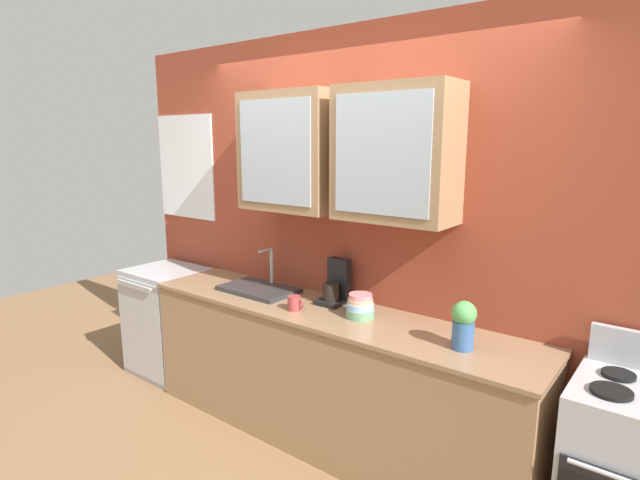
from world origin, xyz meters
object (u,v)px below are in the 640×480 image
at_px(bowl_stack, 360,306).
at_px(cup_near_sink, 295,303).
at_px(dishwasher, 169,320).
at_px(vase, 464,324).
at_px(sink_faucet, 259,288).
at_px(coffee_maker, 335,287).

distance_m(bowl_stack, cup_near_sink, 0.42).
bearing_deg(cup_near_sink, dishwasher, 175.68).
bearing_deg(dishwasher, vase, -0.78).
height_order(bowl_stack, vase, vase).
distance_m(sink_faucet, vase, 1.54).
bearing_deg(dishwasher, bowl_stack, 1.01).
relative_size(bowl_stack, coffee_maker, 0.59).
xyz_separation_m(cup_near_sink, coffee_maker, (0.11, 0.28, 0.06)).
relative_size(sink_faucet, coffee_maker, 1.85).
distance_m(cup_near_sink, dishwasher, 1.58).
relative_size(bowl_stack, cup_near_sink, 1.44).
height_order(sink_faucet, cup_near_sink, sink_faucet).
distance_m(vase, coffee_maker, 0.98).
relative_size(dishwasher, coffee_maker, 3.06).
distance_m(vase, cup_near_sink, 1.07).
height_order(sink_faucet, dishwasher, sink_faucet).
height_order(bowl_stack, coffee_maker, coffee_maker).
relative_size(sink_faucet, vase, 2.11).
xyz_separation_m(bowl_stack, cup_near_sink, (-0.40, -0.15, -0.02)).
relative_size(cup_near_sink, dishwasher, 0.13).
relative_size(vase, dishwasher, 0.29).
xyz_separation_m(vase, cup_near_sink, (-1.07, -0.08, -0.09)).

